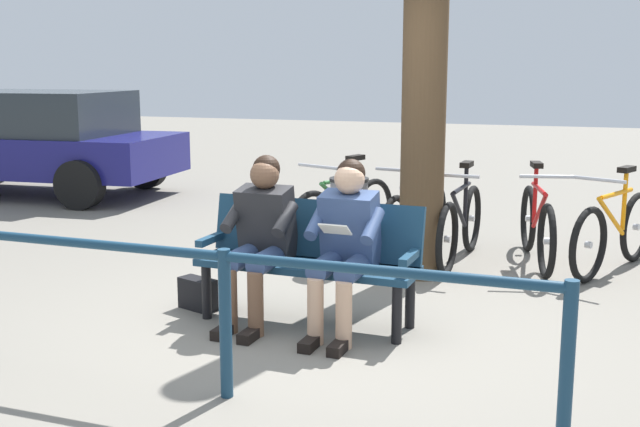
{
  "coord_description": "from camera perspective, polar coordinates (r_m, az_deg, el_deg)",
  "views": [
    {
      "loc": [
        -1.77,
        4.9,
        1.83
      ],
      "look_at": [
        0.08,
        -0.49,
        0.75
      ],
      "focal_mm": 43.99,
      "sensor_mm": 36.0,
      "label": 1
    }
  ],
  "objects": [
    {
      "name": "person_companion",
      "position": [
        5.59,
        -4.36,
        -1.33
      ],
      "size": [
        0.5,
        0.78,
        1.2
      ],
      "rotation": [
        0.0,
        0.0,
        -0.04
      ],
      "color": "#262628",
      "rests_on": "ground"
    },
    {
      "name": "person_reading",
      "position": [
        5.34,
        1.83,
        -1.86
      ],
      "size": [
        0.5,
        0.78,
        1.2
      ],
      "rotation": [
        0.0,
        0.0,
        -0.04
      ],
      "color": "#334772",
      "rests_on": "ground"
    },
    {
      "name": "bench",
      "position": [
        5.64,
        -0.69,
        -2.82
      ],
      "size": [
        1.62,
        0.55,
        0.87
      ],
      "rotation": [
        0.0,
        0.0,
        -0.04
      ],
      "color": "navy",
      "rests_on": "ground"
    },
    {
      "name": "bicycle_red",
      "position": [
        7.44,
        10.18,
        -0.83
      ],
      "size": [
        0.48,
        1.68,
        0.94
      ],
      "rotation": [
        0.0,
        0.0,
        1.5
      ],
      "color": "black",
      "rests_on": "ground"
    },
    {
      "name": "ground_plane",
      "position": [
        5.52,
        -0.91,
        -8.62
      ],
      "size": [
        40.0,
        40.0,
        0.0
      ],
      "primitive_type": "plane",
      "color": "slate"
    },
    {
      "name": "bicycle_green",
      "position": [
        7.87,
        1.76,
        -0.02
      ],
      "size": [
        0.7,
        1.59,
        0.94
      ],
      "rotation": [
        0.0,
        0.0,
        1.21
      ],
      "color": "black",
      "rests_on": "ground"
    },
    {
      "name": "bicycle_silver",
      "position": [
        7.55,
        15.5,
        -0.87
      ],
      "size": [
        0.55,
        1.65,
        0.94
      ],
      "rotation": [
        0.0,
        0.0,
        1.8
      ],
      "color": "black",
      "rests_on": "ground"
    },
    {
      "name": "tree_trunk",
      "position": [
        6.75,
        7.68,
        12.12
      ],
      "size": [
        0.38,
        0.38,
        4.01
      ],
      "primitive_type": "cylinder",
      "color": "#4C3823",
      "rests_on": "ground"
    },
    {
      "name": "railing_fence",
      "position": [
        4.34,
        -6.95,
        -5.7
      ],
      "size": [
        3.68,
        0.15,
        0.85
      ],
      "rotation": [
        0.0,
        0.0,
        -0.02
      ],
      "color": "navy",
      "rests_on": "ground"
    },
    {
      "name": "bicycle_orange",
      "position": [
        7.48,
        20.6,
        -1.28
      ],
      "size": [
        0.77,
        1.55,
        0.94
      ],
      "rotation": [
        0.0,
        0.0,
        1.14
      ],
      "color": "black",
      "rests_on": "ground"
    },
    {
      "name": "bicycle_blue",
      "position": [
        7.71,
        6.93,
        -0.32
      ],
      "size": [
        0.48,
        1.67,
        0.94
      ],
      "rotation": [
        0.0,
        0.0,
        1.41
      ],
      "color": "black",
      "rests_on": "ground"
    },
    {
      "name": "parked_car",
      "position": [
        11.92,
        -20.24,
        5.01
      ],
      "size": [
        4.32,
        2.25,
        1.47
      ],
      "rotation": [
        0.0,
        0.0,
        0.07
      ],
      "color": "navy",
      "rests_on": "ground"
    },
    {
      "name": "litter_bin",
      "position": [
        7.22,
        2.11,
        -0.6
      ],
      "size": [
        0.36,
        0.36,
        0.82
      ],
      "color": "slate",
      "rests_on": "ground"
    },
    {
      "name": "handbag",
      "position": [
        6.06,
        -8.88,
        -5.79
      ],
      "size": [
        0.33,
        0.23,
        0.24
      ],
      "primitive_type": "cube",
      "rotation": [
        0.0,
        0.0,
        -0.34
      ],
      "color": "black",
      "rests_on": "ground"
    }
  ]
}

